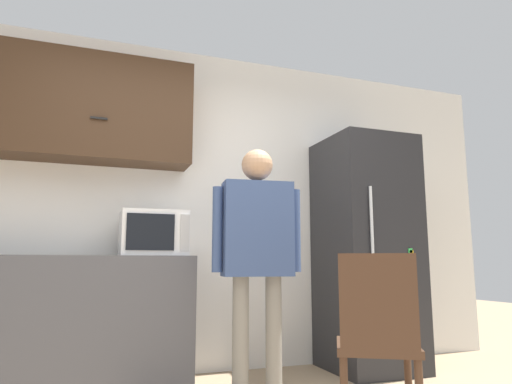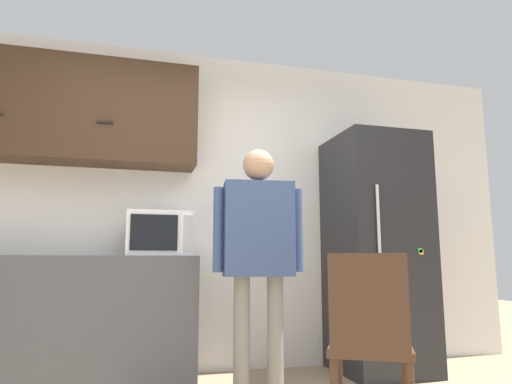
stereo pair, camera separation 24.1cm
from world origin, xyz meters
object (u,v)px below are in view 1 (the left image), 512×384
microwave (153,234)px  chair (377,335)px  person (257,241)px  refrigerator (366,251)px

microwave → chair: 1.78m
person → refrigerator: (1.14, 0.40, -0.05)m
refrigerator → chair: refrigerator is taller
refrigerator → microwave: bearing=178.3°
person → chair: size_ratio=1.81×
person → refrigerator: 1.21m
refrigerator → chair: (-0.81, -1.31, -0.46)m
person → chair: 1.09m
chair → person: bearing=-40.2°
microwave → refrigerator: (1.79, -0.05, -0.12)m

